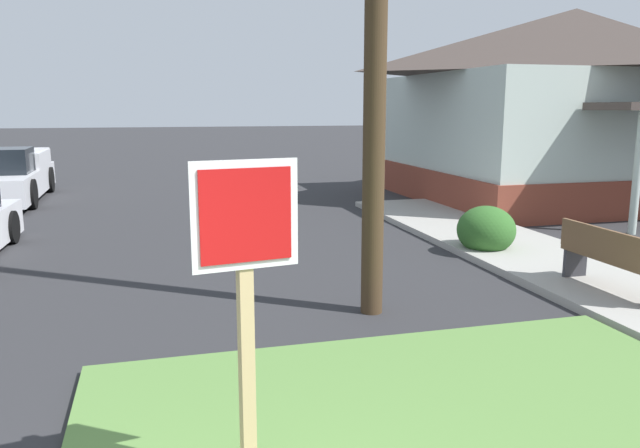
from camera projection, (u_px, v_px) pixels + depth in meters
The scene contains 7 objects.
sidewalk_strip at pixel (599, 282), 8.86m from camera, with size 2.20×15.60×0.12m, color #9E9B93.
stop_sign at pixel (247, 336), 3.93m from camera, with size 0.67×0.33×2.14m.
manhole_cover at pixel (245, 413), 5.17m from camera, with size 0.70×0.70×0.02m, color black.
pickup_truck_white at pixel (0, 179), 16.58m from camera, with size 2.25×5.48×1.48m.
street_bench at pixel (610, 257), 8.12m from camera, with size 0.42×1.66×0.85m.
corner_house at pixel (570, 103), 17.00m from camera, with size 8.88×8.65×5.12m.
shrub_by_curb at pixel (486, 230), 10.73m from camera, with size 1.01×1.01×0.84m, color #2E5E25.
Camera 1 is at (0.01, -1.89, 2.53)m, focal length 34.69 mm.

